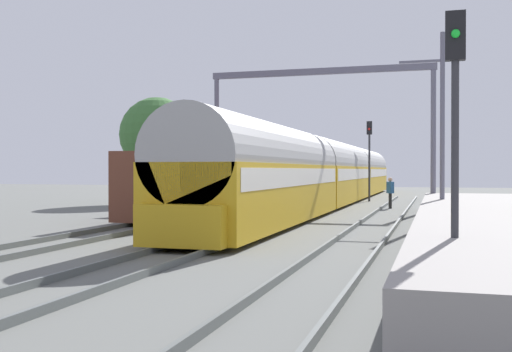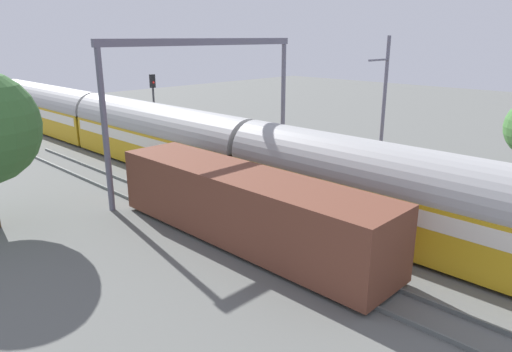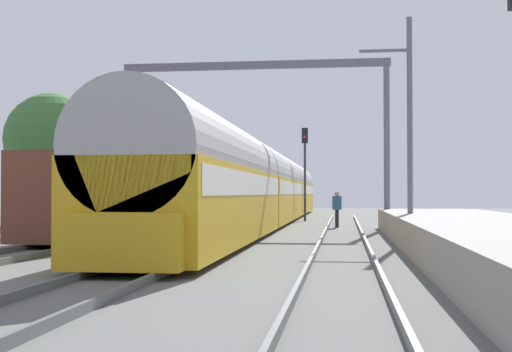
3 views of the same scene
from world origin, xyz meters
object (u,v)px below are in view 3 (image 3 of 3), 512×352
Objects in this scene: passenger_train at (266,187)px; railway_signal_far at (305,162)px; freight_car at (121,197)px; person_crossing at (337,206)px; catenary_gantry at (254,108)px.

passenger_train is 4.05m from railway_signal_far.
freight_car is at bearing -109.07° from passenger_train.
railway_signal_far is at bearing -25.81° from person_crossing.
catenary_gantry is at bearing -90.00° from passenger_train.
railway_signal_far is 8.70m from catenary_gantry.
passenger_train is 28.44× the size of person_crossing.
railway_signal_far is at bearing 68.29° from freight_car.
person_crossing is (8.00, 7.72, -0.44)m from freight_car.
catenary_gantry is (-1.92, -8.20, 2.18)m from railway_signal_far.
passenger_train is at bearing 90.00° from catenary_gantry.
person_crossing is 6.05m from catenary_gantry.
freight_car is 9.16m from catenary_gantry.
passenger_train is at bearing -120.67° from railway_signal_far.
passenger_train is at bearing 1.76° from person_crossing.
person_crossing is (3.85, -4.27, -0.94)m from passenger_train.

